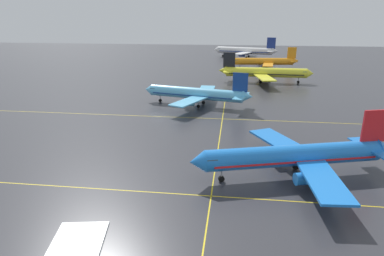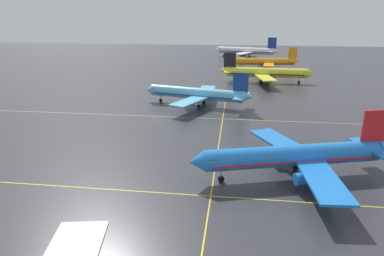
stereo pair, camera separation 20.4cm
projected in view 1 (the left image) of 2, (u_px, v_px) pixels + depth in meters
name	position (u px, v px, depth m)	size (l,w,h in m)	color
airliner_second_row	(296.00, 156.00, 56.06)	(34.75, 29.64, 10.99)	blue
airliner_third_row	(197.00, 94.00, 100.33)	(33.51, 28.49, 10.51)	#5BB7E5
airliner_far_left_stand	(265.00, 73.00, 134.38)	(36.95, 31.95, 11.51)	yellow
airliner_far_right_stand	(265.00, 62.00, 168.00)	(34.03, 29.23, 10.57)	orange
airliner_distant_taxiway	(245.00, 51.00, 210.22)	(40.11, 34.16, 12.63)	white
taxiway_markings	(211.00, 196.00, 50.99)	(156.10, 131.59, 0.01)	yellow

